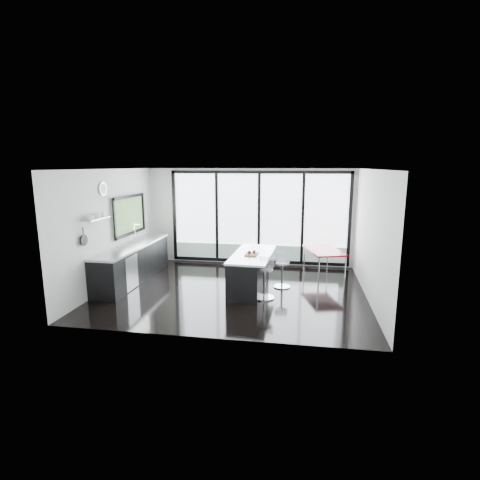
% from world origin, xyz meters
% --- Properties ---
extents(floor, '(6.00, 5.00, 0.00)m').
position_xyz_m(floor, '(0.00, 0.00, 0.00)').
color(floor, black).
rests_on(floor, ground).
extents(ceiling, '(6.00, 5.00, 0.00)m').
position_xyz_m(ceiling, '(0.00, 0.00, 2.80)').
color(ceiling, white).
rests_on(ceiling, wall_back).
extents(wall_back, '(6.00, 0.09, 2.80)m').
position_xyz_m(wall_back, '(0.27, 2.47, 1.27)').
color(wall_back, silver).
rests_on(wall_back, ground).
extents(wall_front, '(6.00, 0.00, 2.80)m').
position_xyz_m(wall_front, '(0.00, -2.50, 1.40)').
color(wall_front, silver).
rests_on(wall_front, ground).
extents(wall_left, '(0.26, 5.00, 2.80)m').
position_xyz_m(wall_left, '(-2.97, 0.27, 1.56)').
color(wall_left, silver).
rests_on(wall_left, ground).
extents(wall_right, '(0.00, 5.00, 2.80)m').
position_xyz_m(wall_right, '(3.00, 0.00, 1.40)').
color(wall_right, silver).
rests_on(wall_right, ground).
extents(counter_cabinets, '(0.69, 3.24, 1.36)m').
position_xyz_m(counter_cabinets, '(-2.67, 0.40, 0.46)').
color(counter_cabinets, black).
rests_on(counter_cabinets, floor).
extents(island, '(0.95, 2.11, 1.11)m').
position_xyz_m(island, '(0.34, 0.24, 0.43)').
color(island, black).
rests_on(island, floor).
extents(bar_stool_near, '(0.52, 0.52, 0.70)m').
position_xyz_m(bar_stool_near, '(0.76, -0.41, 0.35)').
color(bar_stool_near, silver).
rests_on(bar_stool_near, floor).
extents(bar_stool_far, '(0.46, 0.46, 0.63)m').
position_xyz_m(bar_stool_far, '(1.10, 0.43, 0.31)').
color(bar_stool_far, silver).
rests_on(bar_stool_far, floor).
extents(red_table, '(1.12, 1.52, 0.72)m').
position_xyz_m(red_table, '(2.12, 1.49, 0.36)').
color(red_table, '#850007').
rests_on(red_table, floor).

